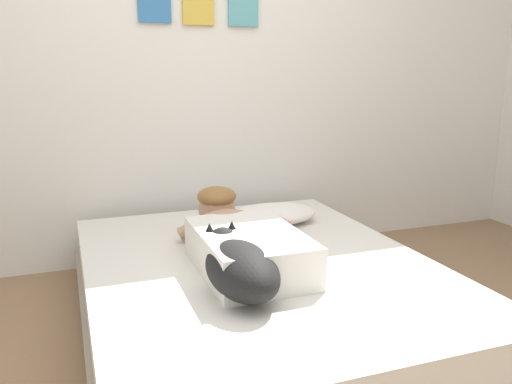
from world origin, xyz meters
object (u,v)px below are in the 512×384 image
Objects in this scene: person_lying at (239,238)px; coffee_cup at (278,227)px; dog at (239,266)px; bed at (258,295)px; pillow at (272,214)px; cell_phone at (249,263)px.

coffee_cup is (0.32, 0.32, -0.07)m from person_lying.
person_lying is 7.36× the size of coffee_cup.
bed is at bearing 56.99° from dog.
dog is (-0.47, -0.82, 0.05)m from pillow.
pillow is at bearing 60.30° from dog.
person_lying is 1.60× the size of dog.
coffee_cup is at bearing 55.67° from bed.
cell_phone is at bearing -120.91° from pillow.
pillow reaches higher than coffee_cup.
bed is at bearing 19.28° from cell_phone.
dog is 0.78m from coffee_cup.
coffee_cup is at bearing 56.25° from dog.
cell_phone is (-0.33, -0.55, -0.05)m from pillow.
cell_phone reaches higher than bed.
pillow is at bearing 59.09° from cell_phone.
pillow is 0.90× the size of dog.
dog is 4.11× the size of cell_phone.
pillow is (0.28, 0.53, 0.22)m from bed.
pillow reaches higher than cell_phone.
bed is 0.48m from coffee_cup.
dog reaches higher than cell_phone.
person_lying reaches higher than bed.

